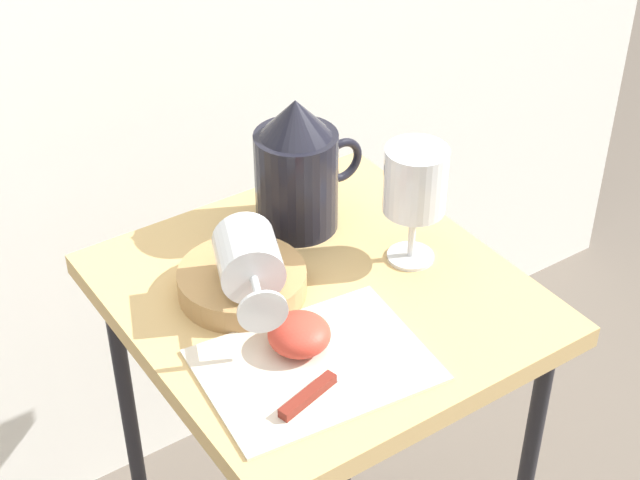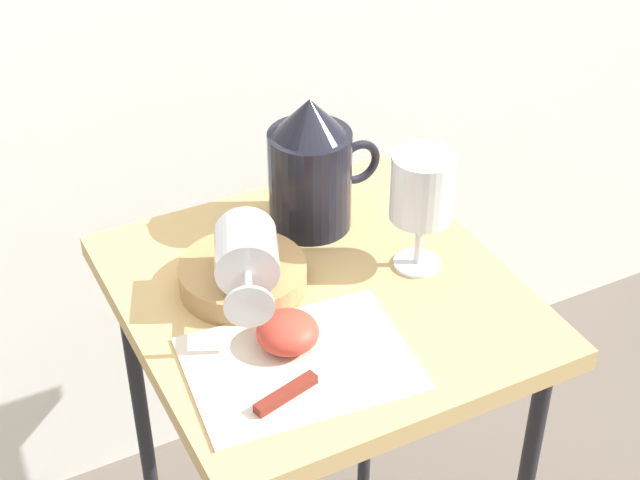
% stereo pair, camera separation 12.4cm
% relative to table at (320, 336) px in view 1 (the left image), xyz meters
% --- Properties ---
extents(table, '(0.49, 0.51, 0.74)m').
position_rel_table_xyz_m(table, '(0.00, 0.00, 0.00)').
color(table, tan).
rests_on(table, ground_plane).
extents(linen_napkin, '(0.28, 0.22, 0.00)m').
position_rel_table_xyz_m(linen_napkin, '(-0.09, -0.12, 0.08)').
color(linen_napkin, beige).
rests_on(linen_napkin, table).
extents(basket_tray, '(0.17, 0.17, 0.03)m').
position_rel_table_xyz_m(basket_tray, '(-0.09, 0.05, 0.10)').
color(basket_tray, '#AD8451').
rests_on(basket_tray, table).
extents(pitcher, '(0.17, 0.12, 0.20)m').
position_rel_table_xyz_m(pitcher, '(0.06, 0.14, 0.16)').
color(pitcher, black).
rests_on(pitcher, table).
extents(wine_glass_upright, '(0.08, 0.08, 0.17)m').
position_rel_table_xyz_m(wine_glass_upright, '(0.14, -0.01, 0.20)').
color(wine_glass_upright, silver).
rests_on(wine_glass_upright, table).
extents(wine_glass_tipped_near, '(0.12, 0.17, 0.08)m').
position_rel_table_xyz_m(wine_glass_tipped_near, '(-0.09, 0.02, 0.16)').
color(wine_glass_tipped_near, silver).
rests_on(wine_glass_tipped_near, basket_tray).
extents(apple_half_left, '(0.08, 0.08, 0.04)m').
position_rel_table_xyz_m(apple_half_left, '(-0.09, -0.08, 0.11)').
color(apple_half_left, '#CC3D2D').
rests_on(apple_half_left, linen_napkin).
extents(knife, '(0.20, 0.07, 0.01)m').
position_rel_table_xyz_m(knife, '(-0.10, -0.15, 0.09)').
color(knife, silver).
rests_on(knife, linen_napkin).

